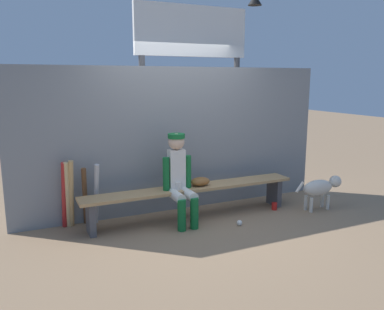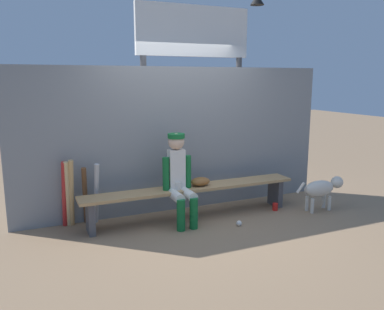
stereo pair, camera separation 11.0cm
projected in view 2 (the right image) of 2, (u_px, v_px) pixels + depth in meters
The scene contains 15 objects.
ground_plane at pixel (192, 218), 5.56m from camera, with size 30.00×30.00×0.00m, color #937556.
chainlink_fence at pixel (180, 140), 5.77m from camera, with size 4.76×0.03×2.11m, color gray.
dugout_bench at pixel (192, 193), 5.49m from camera, with size 3.11×0.36×0.46m.
player_seated at pixel (179, 176), 5.25m from camera, with size 0.41×0.55×1.22m.
baseball_glove at pixel (200, 182), 5.51m from camera, with size 0.28×0.20×0.12m, color brown.
bat_aluminum_silver at pixel (96, 194), 5.25m from camera, with size 0.06×0.06×0.86m, color #B7B7BC.
bat_wood_dark at pixel (85, 196), 5.25m from camera, with size 0.06×0.06×0.80m, color brown.
bat_wood_tan at pixel (71, 193), 5.13m from camera, with size 0.06×0.06×0.93m, color tan.
bat_wood_natural at pixel (68, 194), 5.12m from camera, with size 0.06×0.06×0.91m, color tan.
bat_aluminum_red at pixel (64, 195), 5.11m from camera, with size 0.06×0.06×0.91m, color #B22323.
baseball at pixel (239, 223), 5.25m from camera, with size 0.07×0.07×0.07m, color white.
cup_on_ground at pixel (275, 207), 5.87m from camera, with size 0.08×0.08×0.11m, color red.
cup_on_bench at pixel (178, 186), 5.31m from camera, with size 0.08×0.08×0.11m, color silver.
scoreboard at pixel (197, 54), 6.46m from camera, with size 2.23×0.27×3.34m.
dog at pixel (322, 188), 5.83m from camera, with size 0.84×0.20×0.49m.
Camera 2 is at (-2.11, -4.85, 1.94)m, focal length 36.73 mm.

